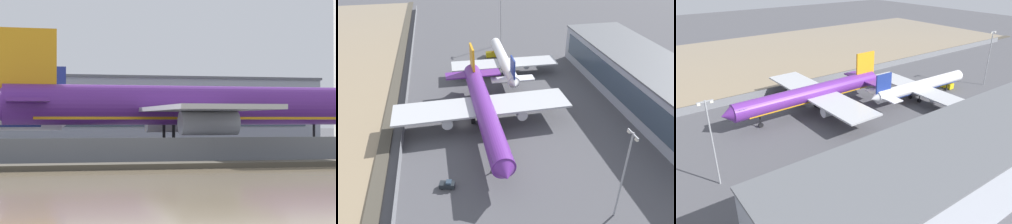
% 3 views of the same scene
% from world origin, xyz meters
% --- Properties ---
extents(ground_plane, '(500.00, 500.00, 0.00)m').
position_xyz_m(ground_plane, '(0.00, 0.00, 0.00)').
color(ground_plane, '#4C4C51').
extents(shoreline_seawall, '(320.00, 3.00, 0.50)m').
position_xyz_m(shoreline_seawall, '(0.00, -20.50, 0.25)').
color(shoreline_seawall, '#474238').
rests_on(shoreline_seawall, ground).
extents(perimeter_fence, '(280.00, 0.10, 2.65)m').
position_xyz_m(perimeter_fence, '(0.00, -16.00, 1.33)').
color(perimeter_fence, slate).
rests_on(perimeter_fence, ground).
extents(cargo_jet_purple, '(55.84, 47.72, 16.05)m').
position_xyz_m(cargo_jet_purple, '(2.77, 5.54, 6.13)').
color(cargo_jet_purple, '#602889').
rests_on(cargo_jet_purple, ground).
extents(passenger_jet_white, '(44.36, 38.17, 12.26)m').
position_xyz_m(passenger_jet_white, '(-32.15, 18.08, 4.68)').
color(passenger_jet_white, white).
rests_on(passenger_jet_white, ground).
extents(baggage_tug, '(2.32, 3.49, 1.80)m').
position_xyz_m(baggage_tug, '(24.61, -5.71, 0.81)').
color(baggage_tug, '#1E2328').
rests_on(baggage_tug, ground).
extents(ops_van, '(2.21, 5.24, 2.48)m').
position_xyz_m(ops_van, '(-48.89, 16.81, 1.28)').
color(ops_van, yellow).
rests_on(ops_van, ground).
extents(terminal_building, '(85.40, 21.63, 13.12)m').
position_xyz_m(terminal_building, '(-0.91, 56.84, 6.57)').
color(terminal_building, '#9EA3AD').
rests_on(terminal_building, ground).
extents(apron_light_mast_apron_west, '(3.20, 0.40, 20.69)m').
position_xyz_m(apron_light_mast_apron_west, '(-63.60, 23.13, 11.62)').
color(apron_light_mast_apron_west, '#93969B').
rests_on(apron_light_mast_apron_west, ground).
extents(apron_light_mast_apron_east, '(3.20, 0.40, 19.33)m').
position_xyz_m(apron_light_mast_apron_east, '(38.79, 25.55, 10.93)').
color(apron_light_mast_apron_east, '#93969B').
rests_on(apron_light_mast_apron_east, ground).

